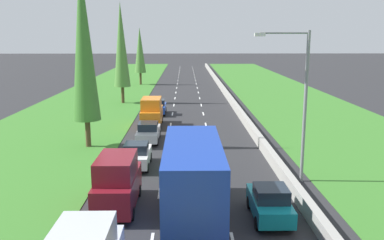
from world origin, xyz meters
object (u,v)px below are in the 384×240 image
teal_hatchback_right_lane (270,203)px  orange_van_left_lane (152,112)px  poplar_tree_fourth (140,50)px  blue_hatchback_left_lane (158,107)px  green_hatchback_centre_lane (187,159)px  poplar_tree_third (121,45)px  white_hatchback_left_lane (137,155)px  silver_sedan_left_lane (148,132)px  poplar_tree_second (83,41)px  street_light_mast (300,96)px  maroon_van_left_lane (117,182)px  blue_box_truck_centre_lane (193,181)px

teal_hatchback_right_lane → orange_van_left_lane: 22.36m
teal_hatchback_right_lane → poplar_tree_fourth: bearing=102.1°
teal_hatchback_right_lane → blue_hatchback_left_lane: (-7.09, 27.37, 0.00)m
green_hatchback_centre_lane → poplar_tree_third: bearing=106.5°
white_hatchback_left_lane → blue_hatchback_left_lane: size_ratio=1.00×
silver_sedan_left_lane → poplar_tree_fourth: 42.03m
blue_hatchback_left_lane → poplar_tree_second: bearing=-108.6°
green_hatchback_centre_lane → poplar_tree_fourth: 50.13m
blue_hatchback_left_lane → street_light_mast: (9.75, -22.09, 4.40)m
green_hatchback_centre_lane → teal_hatchback_right_lane: bearing=-61.9°
poplar_tree_third → white_hatchback_left_lane: bearing=-79.7°
green_hatchback_centre_lane → poplar_tree_fourth: poplar_tree_fourth is taller
teal_hatchback_right_lane → poplar_tree_third: (-12.23, 35.45, 6.70)m
green_hatchback_centre_lane → silver_sedan_left_lane: bearing=112.3°
green_hatchback_centre_lane → poplar_tree_second: poplar_tree_second is taller
maroon_van_left_lane → blue_box_truck_centre_lane: blue_box_truck_centre_lane is taller
white_hatchback_left_lane → blue_hatchback_left_lane: bearing=89.4°
green_hatchback_centre_lane → blue_hatchback_left_lane: bearing=99.0°
silver_sedan_left_lane → poplar_tree_fourth: size_ratio=0.44×
blue_box_truck_centre_lane → poplar_tree_fourth: bearing=98.4°
poplar_tree_fourth → poplar_tree_third: bearing=-90.3°
poplar_tree_third → street_light_mast: (14.89, -30.17, -2.31)m
teal_hatchback_right_lane → blue_hatchback_left_lane: bearing=104.5°
blue_hatchback_left_lane → maroon_van_left_lane: bearing=-90.9°
blue_box_truck_centre_lane → poplar_tree_third: 37.48m
blue_box_truck_centre_lane → orange_van_left_lane: 22.08m
white_hatchback_left_lane → poplar_tree_fourth: 48.85m
blue_hatchback_left_lane → poplar_tree_second: 16.42m
blue_box_truck_centre_lane → poplar_tree_third: (-8.52, 36.11, 5.36)m
poplar_tree_second → green_hatchback_centre_lane: bearing=-38.1°
white_hatchback_left_lane → blue_box_truck_centre_lane: 9.66m
poplar_tree_fourth → street_light_mast: (14.78, -51.25, -0.92)m
poplar_tree_second → poplar_tree_third: poplar_tree_second is taller
blue_box_truck_centre_lane → orange_van_left_lane: size_ratio=1.92×
white_hatchback_left_lane → green_hatchback_centre_lane: (3.36, -0.85, 0.00)m
poplar_tree_fourth → green_hatchback_centre_lane: bearing=-80.5°
poplar_tree_second → street_light_mast: bearing=-29.7°
street_light_mast → white_hatchback_left_lane: bearing=163.6°
street_light_mast → poplar_tree_third: bearing=116.3°
maroon_van_left_lane → silver_sedan_left_lane: bearing=88.5°
green_hatchback_centre_lane → poplar_tree_third: 30.05m
silver_sedan_left_lane → street_light_mast: street_light_mast is taller
silver_sedan_left_lane → street_light_mast: bearing=-45.2°
green_hatchback_centre_lane → blue_hatchback_left_lane: same height
maroon_van_left_lane → orange_van_left_lane: same height
teal_hatchback_right_lane → white_hatchback_left_lane: size_ratio=1.00×
orange_van_left_lane → poplar_tree_third: poplar_tree_third is taller
poplar_tree_third → street_light_mast: 33.72m
maroon_van_left_lane → silver_sedan_left_lane: (0.36, 13.73, -0.59)m
poplar_tree_third → poplar_tree_fourth: 21.13m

